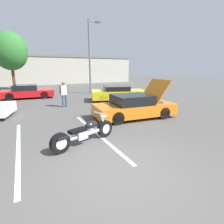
{
  "coord_description": "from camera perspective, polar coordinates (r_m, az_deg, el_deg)",
  "views": [
    {
      "loc": [
        -1.96,
        -3.38,
        2.51
      ],
      "look_at": [
        1.12,
        2.61,
        0.8
      ],
      "focal_mm": 28.0,
      "sensor_mm": 36.0,
      "label": 1
    }
  ],
  "objects": [
    {
      "name": "spectator_near_motorcycle",
      "position": [
        11.64,
        14.82,
        6.58
      ],
      "size": [
        0.52,
        0.23,
        1.76
      ],
      "color": "#38476B",
      "rests_on": "ground"
    },
    {
      "name": "light_pole",
      "position": [
        17.81,
        -7.05,
        18.27
      ],
      "size": [
        1.21,
        0.28,
        6.85
      ],
      "color": "slate",
      "rests_on": "ground"
    },
    {
      "name": "ground_plane",
      "position": [
        4.64,
        2.6,
        -18.49
      ],
      "size": [
        80.0,
        80.0,
        0.0
      ],
      "primitive_type": "plane",
      "color": "#514F4C"
    },
    {
      "name": "parking_stripe_foreground",
      "position": [
        6.49,
        -28.28,
        -10.27
      ],
      "size": [
        0.12,
        5.24,
        0.01
      ],
      "primitive_type": "cube",
      "color": "white",
      "rests_on": "ground"
    },
    {
      "name": "show_car_hood_open",
      "position": [
        9.04,
        7.34,
        1.77
      ],
      "size": [
        4.24,
        2.16,
        1.91
      ],
      "rotation": [
        0.0,
        0.0,
        -0.1
      ],
      "color": "orange",
      "rests_on": "ground"
    },
    {
      "name": "parked_car_mid_right_row",
      "position": [
        16.47,
        -25.96,
        5.94
      ],
      "size": [
        4.24,
        2.14,
        1.13
      ],
      "rotation": [
        0.0,
        0.0,
        -0.08
      ],
      "color": "red",
      "rests_on": "ground"
    },
    {
      "name": "parking_stripe_middle",
      "position": [
        6.91,
        -4.87,
        -7.06
      ],
      "size": [
        0.12,
        5.24,
        0.01
      ],
      "primitive_type": "cube",
      "color": "white",
      "rests_on": "ground"
    },
    {
      "name": "far_building",
      "position": [
        30.26,
        -24.07,
        12.7
      ],
      "size": [
        32.0,
        4.2,
        4.4
      ],
      "color": "#B2AD9E",
      "rests_on": "ground"
    },
    {
      "name": "spectator_by_show_car",
      "position": [
        11.79,
        -15.46,
        6.24
      ],
      "size": [
        0.52,
        0.22,
        1.64
      ],
      "color": "#38476B",
      "rests_on": "ground"
    },
    {
      "name": "parked_car_right_row",
      "position": [
        13.86,
        1.99,
        6.14
      ],
      "size": [
        4.57,
        3.14,
        1.14
      ],
      "rotation": [
        0.0,
        0.0,
        -0.32
      ],
      "color": "yellow",
      "rests_on": "ground"
    },
    {
      "name": "motorcycle",
      "position": [
        5.96,
        -8.92,
        -6.8
      ],
      "size": [
        2.39,
        1.02,
        0.95
      ],
      "rotation": [
        0.0,
        0.0,
        0.32
      ],
      "color": "black",
      "rests_on": "ground"
    },
    {
      "name": "tree_background",
      "position": [
        23.03,
        -30.34,
        16.76
      ],
      "size": [
        3.58,
        3.58,
        6.34
      ],
      "color": "brown",
      "rests_on": "ground"
    }
  ]
}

